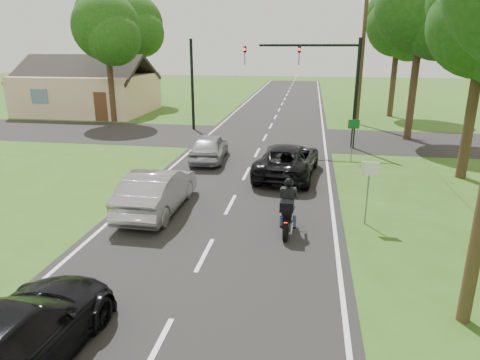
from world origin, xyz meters
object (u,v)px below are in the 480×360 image
Objects in this scene: silver_sedan at (157,190)px; sign_white at (369,178)px; silver_suv at (209,147)px; dark_car_behind at (11,341)px; dark_suv at (288,160)px; sign_green at (353,130)px; motorcycle_rider at (288,211)px; utility_pole_far at (362,52)px; traffic_signal at (323,73)px.

silver_sedan is 7.18m from sign_white.
sign_white reaches higher than silver_sedan.
dark_car_behind is at bearing 85.62° from silver_suv.
dark_suv is 2.45× the size of sign_green.
sign_white is at bearing 23.82° from motorcycle_rider.
utility_pole_far is at bearing -114.10° from silver_sedan.
dark_suv is 6.62m from silver_sedan.
dark_suv is 1.07× the size of dark_car_behind.
silver_sedan is 0.94× the size of dark_car_behind.
motorcycle_rider is 0.42× the size of dark_car_behind.
silver_suv is 15.29m from utility_pole_far.
dark_car_behind is at bearing -121.68° from motorcycle_rider.
silver_sedan is 1.13× the size of silver_suv.
motorcycle_rider is at bearing -95.39° from traffic_signal.
sign_green is at bearing -111.84° from dark_car_behind.
sign_green is (7.15, 15.96, 0.88)m from dark_car_behind.
utility_pole_far reaches higher than traffic_signal.
silver_suv is 7.65m from traffic_signal.
utility_pole_far is (4.34, 13.97, 4.35)m from dark_suv.
dark_suv is at bearing -103.92° from traffic_signal.
utility_pole_far is at bearing 85.49° from sign_white.
sign_white is (2.50, 1.05, 0.90)m from motorcycle_rider.
motorcycle_rider is 0.97× the size of sign_white.
dark_suv is 0.52× the size of utility_pole_far.
motorcycle_rider is 0.39× the size of dark_suv.
dark_car_behind is (-0.04, -15.00, 0.01)m from silver_suv.
traffic_signal is at bearing -148.54° from silver_suv.
utility_pole_far reaches higher than dark_car_behind.
silver_suv is at bearing -87.87° from dark_car_behind.
sign_green is at bearing 88.57° from sign_white.
motorcycle_rider is at bearing 114.42° from silver_suv.
utility_pole_far reaches higher than sign_white.
dark_suv is 4.53m from silver_suv.
dark_car_behind is 28.61m from utility_pole_far.
sign_green reaches higher than dark_suv.
dark_car_behind is 10.61m from sign_white.
motorcycle_rider reaches higher than silver_suv.
dark_suv is 1.28× the size of silver_suv.
silver_suv is at bearing -20.32° from dark_suv.
silver_sedan reaches higher than dark_car_behind.
utility_pole_far is (4.00, 20.07, 4.39)m from motorcycle_rider.
silver_sedan is at bearing 55.31° from dark_suv.
traffic_signal is at bearing 97.05° from sign_white.
utility_pole_far reaches higher than dark_suv.
dark_suv is 0.82× the size of traffic_signal.
sign_green is at bearing -62.62° from traffic_signal.
dark_car_behind is (-4.11, -13.01, -0.02)m from dark_suv.
traffic_signal is 11.39m from sign_white.
traffic_signal is at bearing -104.12° from dark_car_behind.
sign_green is at bearing 74.47° from motorcycle_rider.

